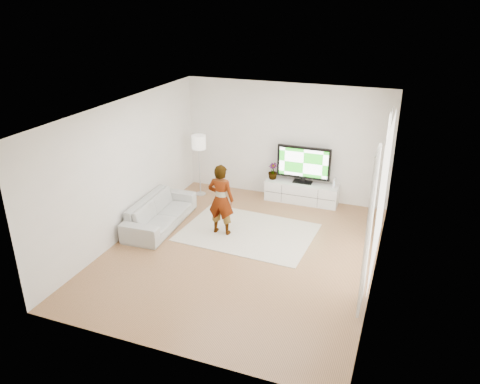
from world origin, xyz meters
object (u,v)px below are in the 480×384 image
at_px(media_console, 302,192).
at_px(rug, 248,232).
at_px(television, 304,163).
at_px(player, 221,200).
at_px(floor_lamp, 199,145).
at_px(sofa, 160,212).

xyz_separation_m(media_console, rug, (-0.67, -1.98, -0.24)).
bearing_deg(television, player, -118.15).
relative_size(rug, floor_lamp, 1.77).
height_order(television, player, player).
distance_m(media_console, rug, 2.10).
height_order(player, sofa, player).
bearing_deg(sofa, rug, -82.68).
bearing_deg(sofa, media_console, -50.71).
height_order(media_console, floor_lamp, floor_lamp).
height_order(television, sofa, television).
bearing_deg(player, rug, -158.51).
distance_m(player, sofa, 1.46).
xyz_separation_m(media_console, player, (-1.19, -2.19, 0.52)).
xyz_separation_m(media_console, sofa, (-2.56, -2.32, 0.06)).
distance_m(television, sofa, 3.54).
distance_m(television, player, 2.52).
relative_size(player, sofa, 0.72).
distance_m(television, floor_lamp, 2.56).
bearing_deg(television, media_console, -90.00).
relative_size(player, floor_lamp, 0.99).
relative_size(television, rug, 0.47).
xyz_separation_m(television, rug, (-0.67, -2.01, -0.97)).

